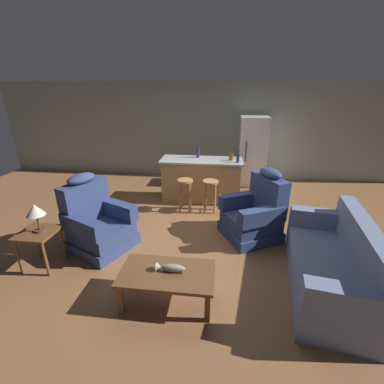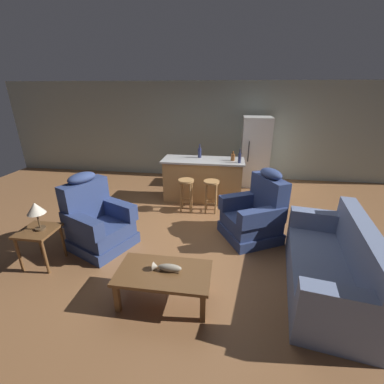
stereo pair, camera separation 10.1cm
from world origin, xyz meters
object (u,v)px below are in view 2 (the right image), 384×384
(fish_figurine, at_px, (167,268))
(bottle_short_amber, at_px, (240,158))
(recliner_near_island, at_px, (255,214))
(refrigerator, at_px, (255,152))
(kitchen_island, at_px, (203,180))
(bottle_wine_dark, at_px, (200,152))
(bar_stool_left, at_px, (186,189))
(bar_stool_right, at_px, (211,191))
(couch, at_px, (332,268))
(end_table, at_px, (39,236))
(table_lamp, at_px, (36,210))
(coffee_table, at_px, (164,276))
(bottle_tall_green, at_px, (233,157))
(recliner_near_lamp, at_px, (97,222))

(fish_figurine, xyz_separation_m, bottle_short_amber, (0.87, 2.95, 0.59))
(recliner_near_island, distance_m, bottle_short_amber, 1.49)
(refrigerator, bearing_deg, fish_figurine, -106.86)
(kitchen_island, xyz_separation_m, bottle_wine_dark, (-0.10, 0.16, 0.59))
(fish_figurine, bearing_deg, kitchen_island, 88.35)
(bar_stool_left, xyz_separation_m, bar_stool_right, (0.52, 0.00, 0.00))
(kitchen_island, height_order, bar_stool_right, kitchen_island)
(couch, height_order, end_table, couch)
(couch, height_order, bar_stool_right, couch)
(table_lamp, bearing_deg, coffee_table, -13.73)
(couch, bearing_deg, bottle_tall_green, -55.81)
(fish_figurine, xyz_separation_m, bar_stool_left, (-0.19, 2.49, 0.01))
(recliner_near_lamp, relative_size, refrigerator, 0.68)
(bottle_short_amber, relative_size, bottle_wine_dark, 0.92)
(fish_figurine, bearing_deg, bar_stool_right, 82.49)
(couch, relative_size, recliner_near_island, 1.67)
(recliner_near_lamp, bearing_deg, bar_stool_right, 65.65)
(couch, distance_m, refrigerator, 3.97)
(end_table, distance_m, bottle_tall_green, 3.85)
(couch, relative_size, recliner_near_lamp, 1.67)
(end_table, relative_size, bottle_wine_dark, 1.82)
(table_lamp, height_order, bar_stool_right, table_lamp)
(coffee_table, xyz_separation_m, table_lamp, (-1.88, 0.46, 0.50))
(coffee_table, relative_size, recliner_near_island, 0.92)
(couch, distance_m, bar_stool_right, 2.63)
(bottle_wine_dark, bearing_deg, kitchen_island, -58.19)
(bar_stool_left, bearing_deg, bar_stool_right, 0.00)
(recliner_near_lamp, xyz_separation_m, bar_stool_left, (1.19, 1.49, 0.05))
(couch, height_order, bottle_tall_green, bottle_tall_green)
(coffee_table, relative_size, bottle_short_amber, 3.89)
(fish_figurine, bearing_deg, coffee_table, -146.03)
(fish_figurine, relative_size, bar_stool_right, 0.50)
(recliner_near_lamp, xyz_separation_m, end_table, (-0.57, -0.58, 0.04))
(refrigerator, bearing_deg, kitchen_island, -135.45)
(fish_figurine, height_order, bar_stool_left, bar_stool_left)
(recliner_near_lamp, height_order, bar_stool_left, recliner_near_lamp)
(fish_figurine, distance_m, recliner_near_island, 1.99)
(bottle_tall_green, bearing_deg, bar_stool_right, -122.95)
(fish_figurine, distance_m, bottle_wine_dark, 3.33)
(recliner_near_lamp, xyz_separation_m, bar_stool_right, (1.71, 1.49, 0.05))
(couch, height_order, bar_stool_left, couch)
(bottle_tall_green, relative_size, bottle_short_amber, 0.73)
(fish_figurine, relative_size, table_lamp, 0.83)
(couch, relative_size, bar_stool_right, 2.95)
(bar_stool_right, bearing_deg, fish_figurine, -97.51)
(table_lamp, height_order, kitchen_island, table_lamp)
(recliner_near_lamp, distance_m, refrigerator, 4.30)
(bar_stool_right, distance_m, bottle_short_amber, 0.92)
(fish_figurine, xyz_separation_m, couch, (1.98, 0.44, -0.12))
(recliner_near_lamp, distance_m, bar_stool_left, 1.91)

